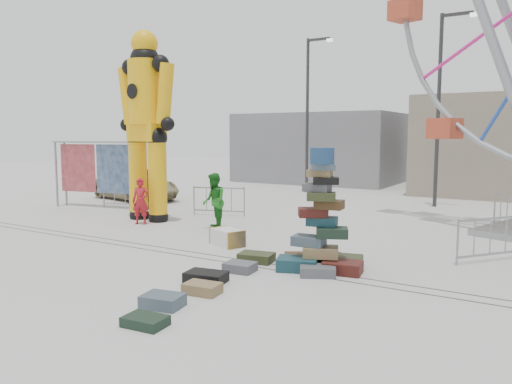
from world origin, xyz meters
The scene contains 25 objects.
ground centered at (0.00, 0.00, 0.00)m, with size 90.00×90.00×0.00m, color #9E9E99.
track_line_near centered at (0.00, 0.60, 0.00)m, with size 40.00×0.04×0.01m, color #47443F.
track_line_far centered at (0.00, 1.00, 0.00)m, with size 40.00×0.04×0.01m, color #47443F.
building_left centered at (-6.00, 22.00, 2.20)m, with size 10.00×8.00×4.40m, color gray.
lamp_post_right centered at (3.09, 13.00, 4.48)m, with size 1.41×0.25×8.00m.
lamp_post_left centered at (-3.91, 15.00, 4.48)m, with size 1.41×0.25×8.00m.
suitcase_tower centered at (2.93, 1.21, 0.77)m, with size 2.06×1.79×2.76m.
crash_test_dummy centered at (-5.06, 4.11, 3.61)m, with size 2.73×1.20×6.85m.
banner_scaffold centered at (-9.06, 5.27, 2.09)m, with size 3.90×1.37×2.79m.
steamer_trunk centered at (-0.27, 2.13, 0.23)m, with size 0.97×0.56×0.45m, color silver.
row_case_0 centered at (1.35, 1.02, 0.11)m, with size 0.82×0.55×0.22m, color #323A1D.
row_case_1 centered at (1.48, 0.09, 0.10)m, with size 0.66×0.53×0.21m, color #55565C.
row_case_2 centered at (1.32, -0.96, 0.11)m, with size 0.84×0.54×0.22m, color black.
row_case_3 centered at (1.71, -1.60, 0.10)m, with size 0.69×0.46×0.21m, color olive.
row_case_4 centered at (1.57, -2.56, 0.11)m, with size 0.71×0.52×0.23m, color #445461.
row_case_5 centered at (1.94, -3.38, 0.08)m, with size 0.68×0.47×0.16m, color black.
barricade_dummy_a centered at (-7.88, 5.72, 0.55)m, with size 2.00×0.10×1.10m, color gray, non-canonical shape.
barricade_dummy_b centered at (-6.40, 5.44, 0.55)m, with size 2.00×0.10×1.10m, color gray, non-canonical shape.
barricade_dummy_c centered at (-3.49, 6.26, 0.55)m, with size 2.00×0.10×1.10m, color gray, non-canonical shape.
barricade_wheel_front centered at (6.14, 3.97, 0.55)m, with size 2.00×0.10×1.10m, color gray, non-canonical shape.
barricade_wheel_back centered at (6.12, 8.59, 0.55)m, with size 2.00×0.10×1.10m, color gray, non-canonical shape.
pedestrian_red centered at (-4.70, 3.36, 0.79)m, with size 0.57×0.38×1.58m, color maroon.
pedestrian_green centered at (-2.02, 3.92, 0.91)m, with size 0.89×0.69×1.83m, color #1B6C1B.
pedestrian_black centered at (-5.52, 4.63, 0.90)m, with size 1.05×0.44×1.79m, color black.
parked_suv centered at (-9.60, 8.09, 0.66)m, with size 2.20×4.76×1.32m, color #9A8E63.
Camera 1 is at (7.43, -9.02, 3.03)m, focal length 35.00 mm.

